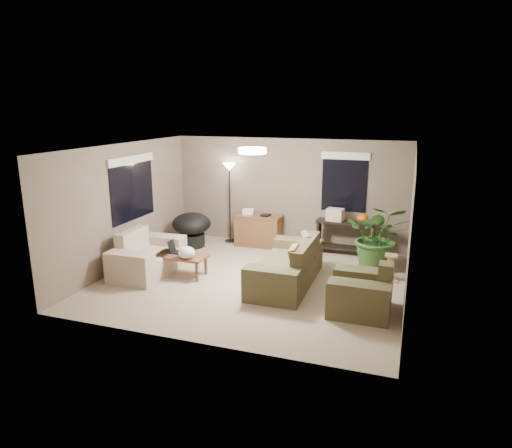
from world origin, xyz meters
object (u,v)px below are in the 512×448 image
(main_sofa, at_px, (288,268))
(houseplant, at_px, (378,243))
(loveseat, at_px, (147,258))
(coffee_table, at_px, (181,258))
(armchair, at_px, (362,294))
(papasan_chair, at_px, (192,227))
(console_table, at_px, (346,235))
(floor_lamp, at_px, (229,176))
(cat_scratching_post, at_px, (390,269))
(desk, at_px, (258,230))

(main_sofa, distance_m, houseplant, 2.06)
(loveseat, bearing_deg, coffee_table, 6.04)
(armchair, relative_size, papasan_chair, 0.99)
(armchair, xyz_separation_m, houseplant, (0.07, 2.17, 0.23))
(main_sofa, xyz_separation_m, console_table, (0.74, 2.12, 0.14))
(main_sofa, xyz_separation_m, houseplant, (1.49, 1.40, 0.23))
(armchair, distance_m, floor_lamp, 4.75)
(console_table, distance_m, houseplant, 1.04)
(console_table, xyz_separation_m, houseplant, (0.75, -0.72, 0.09))
(console_table, bearing_deg, coffee_table, -139.69)
(papasan_chair, relative_size, cat_scratching_post, 2.02)
(console_table, bearing_deg, houseplant, -43.95)
(console_table, height_order, papasan_chair, papasan_chair)
(console_table, bearing_deg, floor_lamp, 178.44)
(coffee_table, xyz_separation_m, desk, (0.78, 2.34, 0.02))
(loveseat, bearing_deg, papasan_chair, 88.56)
(armchair, height_order, desk, armchair)
(armchair, relative_size, coffee_table, 1.00)
(main_sofa, distance_m, coffee_table, 2.09)
(loveseat, bearing_deg, main_sofa, 6.90)
(main_sofa, height_order, floor_lamp, floor_lamp)
(armchair, bearing_deg, console_table, 103.15)
(main_sofa, bearing_deg, loveseat, -173.10)
(console_table, relative_size, papasan_chair, 1.29)
(armchair, bearing_deg, floor_lamp, 139.42)
(cat_scratching_post, bearing_deg, houseplant, 116.14)
(main_sofa, height_order, console_table, main_sofa)
(armchair, height_order, cat_scratching_post, armchair)
(loveseat, xyz_separation_m, desk, (1.51, 2.42, 0.08))
(houseplant, bearing_deg, papasan_chair, 178.19)
(desk, relative_size, houseplant, 0.82)
(main_sofa, xyz_separation_m, coffee_table, (-2.07, -0.26, 0.06))
(desk, xyz_separation_m, floor_lamp, (-0.76, 0.12, 1.22))
(loveseat, height_order, console_table, loveseat)
(desk, height_order, floor_lamp, floor_lamp)
(armchair, distance_m, desk, 3.93)
(loveseat, distance_m, papasan_chair, 1.88)
(armchair, height_order, papasan_chair, armchair)
(loveseat, height_order, floor_lamp, floor_lamp)
(desk, relative_size, papasan_chair, 1.09)
(console_table, bearing_deg, desk, -178.68)
(coffee_table, bearing_deg, armchair, -8.29)
(loveseat, height_order, desk, loveseat)
(console_table, distance_m, papasan_chair, 3.54)
(loveseat, relative_size, cat_scratching_post, 3.20)
(coffee_table, distance_m, papasan_chair, 1.93)
(desk, bearing_deg, main_sofa, -58.15)
(main_sofa, distance_m, papasan_chair, 3.16)
(floor_lamp, bearing_deg, loveseat, -106.45)
(desk, distance_m, papasan_chair, 1.56)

